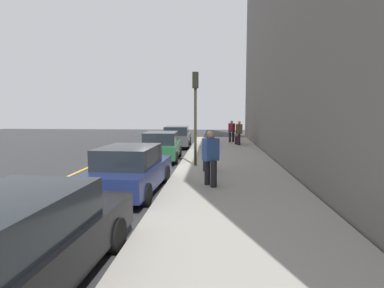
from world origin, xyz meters
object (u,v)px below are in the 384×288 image
object	(u,v)px
parked_car_black	(18,245)
pedestrian_blue_coat	(211,157)
parked_car_navy	(131,170)
parked_car_green	(162,146)
pedestrian_burgundy_coat	(232,131)
rolling_suitcase	(236,140)
parked_car_charcoal	(177,137)
pedestrian_brown_coat	(239,132)
traffic_light_pole	(195,103)
pedestrian_olive_coat	(210,150)

from	to	relation	value
parked_car_black	pedestrian_blue_coat	xyz separation A→B (m)	(6.20, -2.58, 0.35)
parked_car_navy	parked_car_green	size ratio (longest dim) A/B	1.08
pedestrian_burgundy_coat	rolling_suitcase	xyz separation A→B (m)	(-1.56, -0.28, -0.60)
parked_car_charcoal	pedestrian_burgundy_coat	size ratio (longest dim) A/B	2.59
parked_car_green	pedestrian_brown_coat	size ratio (longest dim) A/B	2.42
pedestrian_burgundy_coat	traffic_light_pole	xyz separation A→B (m)	(-10.84, 2.18, 1.92)
parked_car_black	pedestrian_burgundy_coat	world-z (taller)	pedestrian_burgundy_coat
pedestrian_burgundy_coat	traffic_light_pole	size ratio (longest dim) A/B	0.41
parked_car_charcoal	traffic_light_pole	size ratio (longest dim) A/B	1.06
parked_car_navy	parked_car_black	bearing A→B (deg)	179.48
parked_car_navy	traffic_light_pole	xyz separation A→B (m)	(4.39, -1.79, 2.22)
pedestrian_olive_coat	pedestrian_brown_coat	world-z (taller)	pedestrian_brown_coat
parked_car_green	parked_car_charcoal	distance (m)	6.02
parked_car_green	pedestrian_brown_coat	distance (m)	7.97
pedestrian_brown_coat	rolling_suitcase	bearing A→B (deg)	17.05
pedestrian_blue_coat	pedestrian_burgundy_coat	world-z (taller)	pedestrian_blue_coat
parked_car_charcoal	pedestrian_blue_coat	bearing A→B (deg)	-167.96
parked_car_black	parked_car_navy	xyz separation A→B (m)	(5.67, -0.05, -0.00)
parked_car_green	pedestrian_olive_coat	world-z (taller)	pedestrian_olive_coat
parked_car_black	pedestrian_olive_coat	distance (m)	9.09
parked_car_black	parked_car_charcoal	world-z (taller)	same
parked_car_charcoal	pedestrian_brown_coat	bearing A→B (deg)	-83.15
parked_car_black	pedestrian_brown_coat	xyz separation A→B (m)	(18.85, -4.45, 0.31)
parked_car_navy	parked_car_green	world-z (taller)	same
pedestrian_blue_coat	pedestrian_burgundy_coat	xyz separation A→B (m)	(14.70, -1.44, -0.06)
pedestrian_olive_coat	rolling_suitcase	xyz separation A→B (m)	(10.60, -1.79, -0.59)
parked_car_green	pedestrian_blue_coat	distance (m)	6.67
parked_car_green	traffic_light_pole	size ratio (longest dim) A/B	1.01
parked_car_navy	pedestrian_olive_coat	xyz separation A→B (m)	(3.07, -2.46, 0.28)
pedestrian_blue_coat	pedestrian_olive_coat	bearing A→B (deg)	1.62
pedestrian_brown_coat	pedestrian_blue_coat	bearing A→B (deg)	171.60
pedestrian_olive_coat	traffic_light_pole	world-z (taller)	traffic_light_pole
pedestrian_brown_coat	traffic_light_pole	distance (m)	9.36
parked_car_charcoal	pedestrian_burgundy_coat	bearing A→B (deg)	-57.29
pedestrian_olive_coat	pedestrian_brown_coat	xyz separation A→B (m)	(10.11, -1.94, 0.03)
parked_car_black	parked_car_green	bearing A→B (deg)	0.42
pedestrian_olive_coat	traffic_light_pole	distance (m)	2.43
pedestrian_blue_coat	pedestrian_burgundy_coat	distance (m)	14.77
pedestrian_olive_coat	rolling_suitcase	size ratio (longest dim) A/B	1.74
pedestrian_olive_coat	pedestrian_burgundy_coat	world-z (taller)	pedestrian_burgundy_coat
pedestrian_blue_coat	pedestrian_burgundy_coat	size ratio (longest dim) A/B	1.06
traffic_light_pole	pedestrian_blue_coat	bearing A→B (deg)	-169.10
parked_car_charcoal	pedestrian_brown_coat	world-z (taller)	pedestrian_brown_coat
parked_car_charcoal	parked_car_black	bearing A→B (deg)	-179.99
pedestrian_blue_coat	pedestrian_brown_coat	xyz separation A→B (m)	(12.65, -1.87, -0.04)
parked_car_black	pedestrian_olive_coat	xyz separation A→B (m)	(8.74, -2.51, 0.28)
parked_car_navy	pedestrian_blue_coat	bearing A→B (deg)	-78.25
pedestrian_olive_coat	pedestrian_brown_coat	bearing A→B (deg)	-10.86
parked_car_green	parked_car_charcoal	xyz separation A→B (m)	(6.02, -0.09, 0.00)
parked_car_black	parked_car_green	xyz separation A→B (m)	(12.30, 0.09, -0.00)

